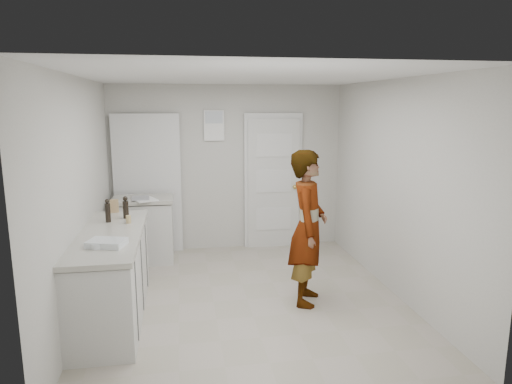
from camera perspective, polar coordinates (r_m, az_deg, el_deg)
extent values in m
plane|color=#A59E8B|center=(5.40, -1.11, -13.26)|extent=(4.00, 4.00, 0.00)
plane|color=#B6B4AC|center=(6.98, -3.55, 2.98)|extent=(3.50, 0.00, 3.50)
plane|color=#B6B4AC|center=(3.11, 4.24, -7.15)|extent=(3.50, 0.00, 3.50)
plane|color=#B6B4AC|center=(5.08, -21.11, -0.76)|extent=(0.00, 4.00, 4.00)
plane|color=#B6B4AC|center=(5.54, 17.03, 0.44)|extent=(0.00, 4.00, 4.00)
plane|color=silver|center=(4.93, -1.22, 14.26)|extent=(4.00, 4.00, 0.00)
cube|color=silver|center=(7.05, 2.19, 1.03)|extent=(0.80, 0.05, 2.00)
cube|color=silver|center=(7.08, 2.15, 1.31)|extent=(0.90, 0.04, 2.10)
sphere|color=gold|center=(7.09, 4.89, 0.64)|extent=(0.07, 0.07, 0.07)
cube|color=white|center=(6.87, -5.27, 8.28)|extent=(0.30, 0.02, 0.45)
cube|color=black|center=(6.96, -13.37, 0.77)|extent=(0.90, 0.05, 2.04)
cube|color=silver|center=(6.93, -13.39, 0.81)|extent=(0.98, 0.02, 2.10)
cube|color=silver|center=(5.06, -17.53, -10.25)|extent=(0.60, 1.90, 0.86)
cube|color=black|center=(5.21, -17.28, -14.26)|extent=(0.56, 1.86, 0.08)
cube|color=#ACA89D|center=(4.91, -17.85, -5.13)|extent=(0.64, 1.96, 0.05)
cube|color=silver|center=(6.69, -13.81, -4.85)|extent=(0.80, 0.55, 0.86)
cube|color=black|center=(6.80, -13.66, -8.01)|extent=(0.75, 0.54, 0.08)
cube|color=#ACA89D|center=(6.58, -13.99, -0.91)|extent=(0.84, 0.61, 0.05)
imported|color=silver|center=(5.10, 6.52, -4.46)|extent=(0.61, 0.74, 1.73)
cube|color=#906A48|center=(5.76, -17.29, -1.69)|extent=(0.11, 0.07, 0.16)
cylinder|color=tan|center=(5.21, -15.64, -3.31)|extent=(0.06, 0.06, 0.09)
cylinder|color=black|center=(5.43, -15.97, -2.13)|extent=(0.07, 0.07, 0.20)
sphere|color=black|center=(5.40, -16.04, -0.79)|extent=(0.06, 0.06, 0.06)
cylinder|color=black|center=(5.31, -18.03, -2.47)|extent=(0.06, 0.06, 0.21)
sphere|color=black|center=(5.28, -18.11, -1.09)|extent=(0.05, 0.05, 0.05)
cube|color=silver|center=(4.45, -18.16, -6.07)|extent=(0.38, 0.32, 0.06)
cube|color=white|center=(4.45, -18.15, -6.16)|extent=(0.33, 0.27, 0.04)
cylinder|color=silver|center=(4.41, -19.21, -6.35)|extent=(0.13, 0.13, 0.05)
sphere|color=white|center=(4.41, -19.49, -6.39)|extent=(0.04, 0.04, 0.04)
sphere|color=white|center=(4.42, -18.93, -6.31)|extent=(0.04, 0.04, 0.04)
cube|color=white|center=(6.42, -13.75, -0.91)|extent=(0.40, 0.44, 0.01)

